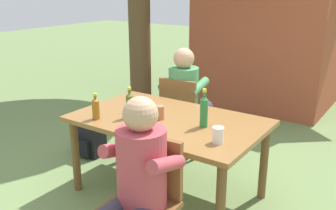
{
  "coord_description": "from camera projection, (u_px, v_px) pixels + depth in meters",
  "views": [
    {
      "loc": [
        1.72,
        -2.51,
        1.82
      ],
      "look_at": [
        0.0,
        0.0,
        0.84
      ],
      "focal_mm": 40.6,
      "sensor_mm": 36.0,
      "label": 1
    }
  ],
  "objects": [
    {
      "name": "ground_plane",
      "position": [
        168.0,
        193.0,
        3.45
      ],
      "size": [
        24.0,
        24.0,
        0.0
      ],
      "primitive_type": "plane",
      "color": "#6B844C"
    },
    {
      "name": "dining_table",
      "position": [
        168.0,
        127.0,
        3.26
      ],
      "size": [
        1.61,
        0.99,
        0.72
      ],
      "color": "olive",
      "rests_on": "ground_plane"
    },
    {
      "name": "chair_far_left",
      "position": [
        182.0,
        112.0,
        4.12
      ],
      "size": [
        0.48,
        0.48,
        0.87
      ],
      "color": "brown",
      "rests_on": "ground_plane"
    },
    {
      "name": "chair_near_right",
      "position": [
        145.0,
        196.0,
        2.49
      ],
      "size": [
        0.47,
        0.47,
        0.87
      ],
      "color": "brown",
      "rests_on": "ground_plane"
    },
    {
      "name": "person_in_white_shirt",
      "position": [
        187.0,
        94.0,
        4.15
      ],
      "size": [
        0.47,
        0.61,
        1.18
      ],
      "color": "#4C935B",
      "rests_on": "ground_plane"
    },
    {
      "name": "person_in_plaid_shirt",
      "position": [
        134.0,
        181.0,
        2.35
      ],
      "size": [
        0.47,
        0.61,
        1.18
      ],
      "color": "#B7424C",
      "rests_on": "ground_plane"
    },
    {
      "name": "bottle_green",
      "position": [
        204.0,
        111.0,
        3.0
      ],
      "size": [
        0.06,
        0.06,
        0.32
      ],
      "color": "#287A38",
      "rests_on": "dining_table"
    },
    {
      "name": "bottle_olive",
      "position": [
        130.0,
        105.0,
        3.21
      ],
      "size": [
        0.06,
        0.06,
        0.27
      ],
      "color": "#566623",
      "rests_on": "dining_table"
    },
    {
      "name": "bottle_amber",
      "position": [
        96.0,
        108.0,
        3.19
      ],
      "size": [
        0.06,
        0.06,
        0.23
      ],
      "color": "#996019",
      "rests_on": "dining_table"
    },
    {
      "name": "cup_terracotta",
      "position": [
        160.0,
        113.0,
        3.2
      ],
      "size": [
        0.07,
        0.07,
        0.12
      ],
      "primitive_type": "cylinder",
      "color": "#BC6B47",
      "rests_on": "dining_table"
    },
    {
      "name": "cup_white",
      "position": [
        218.0,
        135.0,
        2.72
      ],
      "size": [
        0.08,
        0.08,
        0.12
      ],
      "primitive_type": "cylinder",
      "color": "white",
      "rests_on": "dining_table"
    },
    {
      "name": "backpack_by_near_side",
      "position": [
        90.0,
        138.0,
        4.17
      ],
      "size": [
        0.29,
        0.26,
        0.4
      ],
      "color": "black",
      "rests_on": "ground_plane"
    },
    {
      "name": "brick_kiosk",
      "position": [
        272.0,
        17.0,
        5.8
      ],
      "size": [
        2.25,
        1.88,
        2.53
      ],
      "color": "#9E472D",
      "rests_on": "ground_plane"
    }
  ]
}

